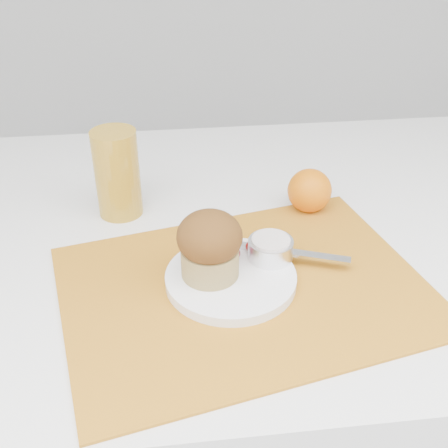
{
  "coord_description": "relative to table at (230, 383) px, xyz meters",
  "views": [
    {
      "loc": [
        -0.1,
        -0.71,
        1.25
      ],
      "look_at": [
        -0.02,
        -0.02,
        0.8
      ],
      "focal_mm": 45.0,
      "sensor_mm": 36.0,
      "label": 1
    }
  ],
  "objects": [
    {
      "name": "juice_glass",
      "position": [
        -0.18,
        0.06,
        0.45
      ],
      "size": [
        0.08,
        0.08,
        0.15
      ],
      "primitive_type": "cylinder",
      "rotation": [
        0.0,
        0.0,
        -0.17
      ],
      "color": "#B98A22",
      "rests_on": "table"
    },
    {
      "name": "ramekin",
      "position": [
        0.04,
        -0.12,
        0.41
      ],
      "size": [
        0.08,
        0.08,
        0.03
      ],
      "primitive_type": "cylinder",
      "rotation": [
        0.0,
        0.0,
        -0.36
      ],
      "color": "silver",
      "rests_on": "plate"
    },
    {
      "name": "raspberry_near",
      "position": [
        -0.01,
        -0.12,
        0.4
      ],
      "size": [
        0.02,
        0.02,
        0.02
      ],
      "primitive_type": "ellipsoid",
      "color": "#4F0212",
      "rests_on": "plate"
    },
    {
      "name": "raspberry_far",
      "position": [
        0.02,
        -0.1,
        0.4
      ],
      "size": [
        0.02,
        0.02,
        0.02
      ],
      "primitive_type": "ellipsoid",
      "color": "#600203",
      "rests_on": "plate"
    },
    {
      "name": "table",
      "position": [
        0.0,
        0.0,
        0.0
      ],
      "size": [
        1.2,
        0.8,
        0.75
      ],
      "primitive_type": "cube",
      "color": "white",
      "rests_on": "ground"
    },
    {
      "name": "butter_knife",
      "position": [
        0.07,
        -0.11,
        0.4
      ],
      "size": [
        0.18,
        0.08,
        0.0
      ],
      "primitive_type": "cube",
      "rotation": [
        0.0,
        0.0,
        -0.36
      ],
      "color": "silver",
      "rests_on": "plate"
    },
    {
      "name": "plate",
      "position": [
        -0.02,
        -0.15,
        0.39
      ],
      "size": [
        0.23,
        0.23,
        0.01
      ],
      "primitive_type": "cylinder",
      "rotation": [
        0.0,
        0.0,
        -0.29
      ],
      "color": "white",
      "rests_on": "placemat"
    },
    {
      "name": "orange",
      "position": [
        0.13,
        0.03,
        0.41
      ],
      "size": [
        0.07,
        0.07,
        0.07
      ],
      "primitive_type": "sphere",
      "color": "orange",
      "rests_on": "table"
    },
    {
      "name": "muffin",
      "position": [
        -0.05,
        -0.15,
        0.44
      ],
      "size": [
        0.1,
        0.1,
        0.1
      ],
      "color": "tan",
      "rests_on": "plate"
    },
    {
      "name": "cream",
      "position": [
        0.04,
        -0.12,
        0.42
      ],
      "size": [
        0.07,
        0.07,
        0.01
      ],
      "primitive_type": "cylinder",
      "rotation": [
        0.0,
        0.0,
        -0.26
      ],
      "color": "silver",
      "rests_on": "ramekin"
    },
    {
      "name": "placemat",
      "position": [
        -0.0,
        -0.17,
        0.38
      ],
      "size": [
        0.56,
        0.46,
        0.0
      ],
      "primitive_type": "cube",
      "rotation": [
        0.0,
        0.0,
        0.21
      ],
      "color": "#BD751A",
      "rests_on": "table"
    }
  ]
}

